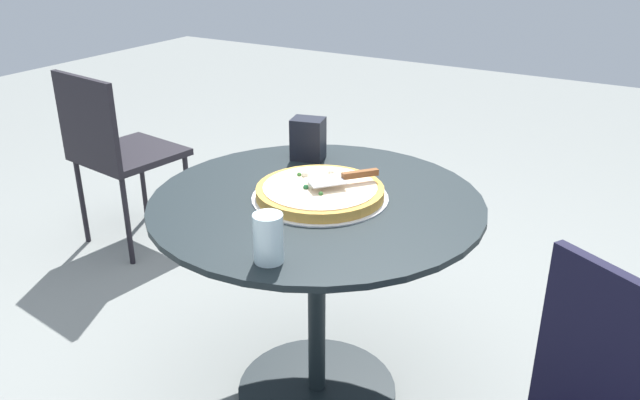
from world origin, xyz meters
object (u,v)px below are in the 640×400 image
at_px(drinking_cup, 268,238).
at_px(patio_chair_far, 115,147).
at_px(pizza_server, 344,177).
at_px(napkin_dispenser, 308,139).
at_px(pizza_on_tray, 320,192).
at_px(patio_table, 317,253).

distance_m(drinking_cup, patio_chair_far, 1.63).
bearing_deg(pizza_server, napkin_dispenser, 49.84).
bearing_deg(drinking_cup, napkin_dispenser, 24.34).
xyz_separation_m(pizza_on_tray, pizza_server, (0.05, -0.05, 0.04)).
xyz_separation_m(patio_table, pizza_server, (0.06, -0.06, 0.23)).
relative_size(pizza_on_tray, drinking_cup, 3.29).
height_order(patio_table, patio_chair_far, patio_chair_far).
distance_m(pizza_server, drinking_cup, 0.43).
relative_size(pizza_on_tray, pizza_server, 2.03).
height_order(patio_table, napkin_dispenser, napkin_dispenser).
xyz_separation_m(pizza_on_tray, napkin_dispenser, (0.26, 0.20, 0.05)).
distance_m(pizza_server, napkin_dispenser, 0.33).
distance_m(patio_table, patio_chair_far, 1.38).
relative_size(drinking_cup, patio_chair_far, 0.14).
relative_size(patio_table, pizza_on_tray, 2.44).
relative_size(pizza_on_tray, patio_chair_far, 0.48).
bearing_deg(napkin_dispenser, pizza_server, -54.75).
bearing_deg(napkin_dispenser, patio_chair_far, 157.60).
bearing_deg(pizza_server, patio_chair_far, 74.99).
bearing_deg(napkin_dispenser, pizza_on_tray, -66.87).
bearing_deg(napkin_dispenser, drinking_cup, -80.24).
height_order(pizza_on_tray, pizza_server, pizza_server).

